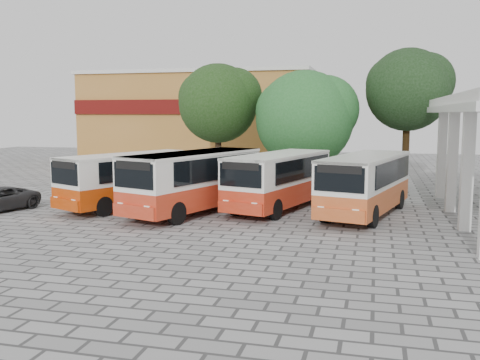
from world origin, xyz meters
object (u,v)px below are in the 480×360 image
(bus_centre_left, at_px, (194,178))
(bus_far_right, at_px, (366,181))
(bus_centre_right, at_px, (279,177))
(bus_far_left, at_px, (130,176))

(bus_centre_left, bearing_deg, bus_far_right, 28.71)
(bus_centre_right, bearing_deg, bus_far_right, 7.90)
(bus_far_left, xyz_separation_m, bus_centre_right, (7.31, 1.18, 0.03))
(bus_centre_left, relative_size, bus_far_right, 1.05)
(bus_far_left, height_order, bus_centre_left, bus_centre_left)
(bus_centre_left, bearing_deg, bus_centre_right, 46.28)
(bus_far_left, bearing_deg, bus_centre_right, 33.65)
(bus_far_left, height_order, bus_far_right, bus_far_right)
(bus_centre_left, xyz_separation_m, bus_far_right, (7.78, 1.36, -0.06))
(bus_centre_right, bearing_deg, bus_centre_left, -136.83)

